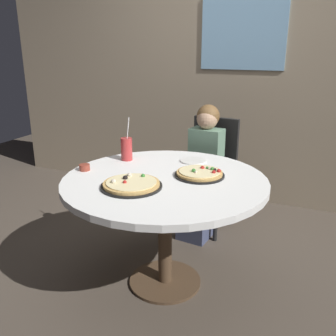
% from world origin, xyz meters
% --- Properties ---
extents(ground_plane, '(8.00, 8.00, 0.00)m').
position_xyz_m(ground_plane, '(0.00, 0.00, 0.00)').
color(ground_plane, '#4C4238').
extents(wall_with_window, '(5.20, 0.14, 2.90)m').
position_xyz_m(wall_with_window, '(0.00, 1.70, 1.45)').
color(wall_with_window, gray).
rests_on(wall_with_window, ground_plane).
extents(dining_table, '(1.26, 1.26, 0.75)m').
position_xyz_m(dining_table, '(0.00, 0.00, 0.66)').
color(dining_table, white).
rests_on(dining_table, ground_plane).
extents(chair_wooden, '(0.44, 0.44, 0.95)m').
position_xyz_m(chair_wooden, '(0.01, 0.96, 0.53)').
color(chair_wooden, black).
rests_on(chair_wooden, ground_plane).
extents(diner_child, '(0.29, 0.42, 1.08)m').
position_xyz_m(diner_child, '(-0.01, 0.78, 0.48)').
color(diner_child, '#3F4766').
rests_on(diner_child, ground_plane).
extents(pizza_veggie, '(0.35, 0.35, 0.05)m').
position_xyz_m(pizza_veggie, '(-0.12, -0.22, 0.77)').
color(pizza_veggie, black).
rests_on(pizza_veggie, dining_table).
extents(pizza_cheese, '(0.31, 0.31, 0.05)m').
position_xyz_m(pizza_cheese, '(0.19, 0.12, 0.77)').
color(pizza_cheese, black).
rests_on(pizza_cheese, dining_table).
extents(soda_cup, '(0.08, 0.08, 0.31)m').
position_xyz_m(soda_cup, '(-0.40, 0.24, 0.83)').
color(soda_cup, '#B73333').
rests_on(soda_cup, dining_table).
extents(sauce_bowl, '(0.07, 0.07, 0.04)m').
position_xyz_m(sauce_bowl, '(-0.54, -0.07, 0.77)').
color(sauce_bowl, brown).
rests_on(sauce_bowl, dining_table).
extents(plate_small, '(0.18, 0.18, 0.01)m').
position_xyz_m(plate_small, '(0.05, 0.39, 0.76)').
color(plate_small, white).
rests_on(plate_small, dining_table).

